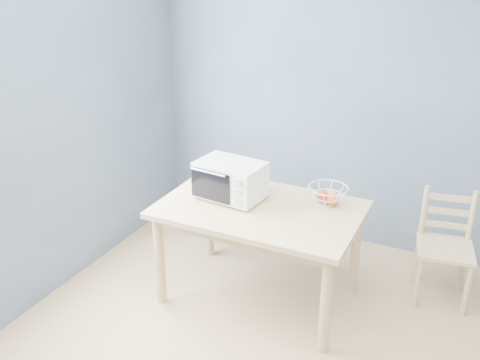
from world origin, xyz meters
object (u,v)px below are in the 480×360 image
at_px(dining_table, 260,220).
at_px(toaster_oven, 228,179).
at_px(fruit_basket, 328,195).
at_px(dining_chair, 444,248).

relative_size(dining_table, toaster_oven, 2.77).
bearing_deg(fruit_basket, dining_table, -147.88).
bearing_deg(toaster_oven, dining_chair, 26.88).
height_order(dining_table, toaster_oven, toaster_oven).
distance_m(dining_table, toaster_oven, 0.37).
bearing_deg(dining_chair, toaster_oven, -169.30).
height_order(dining_table, dining_chair, dining_chair).
height_order(toaster_oven, fruit_basket, toaster_oven).
xyz_separation_m(dining_table, fruit_basket, (0.41, 0.26, 0.17)).
xyz_separation_m(dining_table, dining_chair, (1.21, 0.59, -0.24)).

